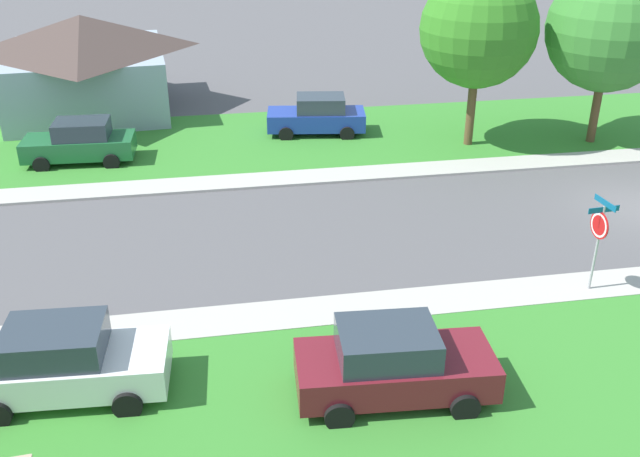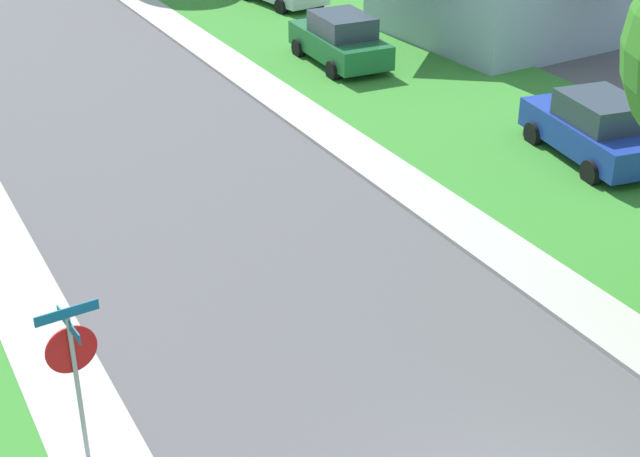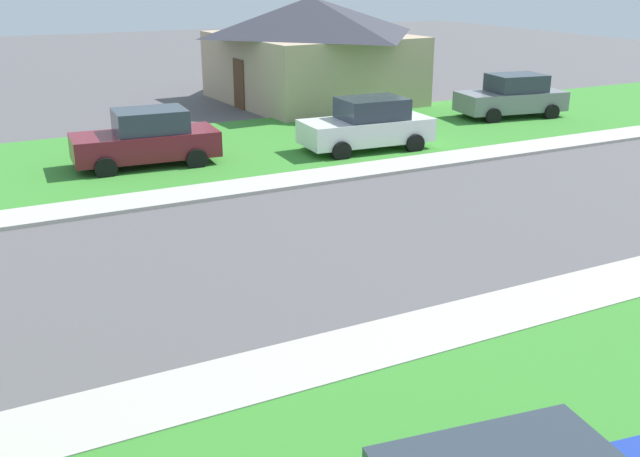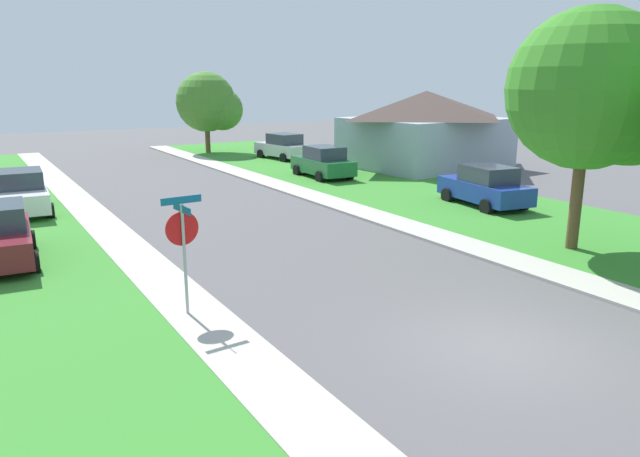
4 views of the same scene
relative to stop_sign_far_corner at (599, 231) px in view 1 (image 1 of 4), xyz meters
name	(u,v)px [view 1 (image 1 of 4)]	position (x,y,z in m)	size (l,w,h in m)	color
sidewalk_east	(285,179)	(9.57, 7.22, -1.84)	(1.40, 56.00, 0.10)	#B7B2A8
lawn_east	(271,139)	(14.27, 7.22, -1.85)	(8.00, 56.00, 0.08)	#38842D
sidewalk_west	(331,311)	(0.17, 7.22, -1.84)	(1.40, 56.00, 0.10)	#B7B2A8
lawn_west	(374,434)	(-4.53, 7.22, -1.85)	(8.00, 56.00, 0.08)	#38842D
stop_sign_far_corner	(599,231)	(0.00, 0.00, 0.00)	(0.92, 0.92, 2.77)	#9E9EA3
car_blue_far_down_street	(317,116)	(14.69, 5.10, -1.01)	(2.50, 4.52, 1.76)	#1E389E
car_green_near_corner	(80,142)	(12.80, 15.05, -1.01)	(2.19, 4.38, 1.76)	#1E6033
car_white_driveway_right	(65,362)	(-2.08, 13.55, -1.01)	(2.23, 4.40, 1.76)	white
car_maroon_across_road	(393,364)	(-3.37, 6.55, -1.01)	(2.26, 4.41, 1.76)	maroon
tree_across_left	(610,31)	(11.80, -6.59, 2.81)	(5.48, 5.10, 7.42)	brown
tree_corner_large	(480,31)	(12.37, -1.21, 2.89)	(5.10, 4.74, 7.31)	brown
house_right_setback	(86,62)	(20.33, 15.47, 0.49)	(9.55, 8.44, 4.60)	#93A3B2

